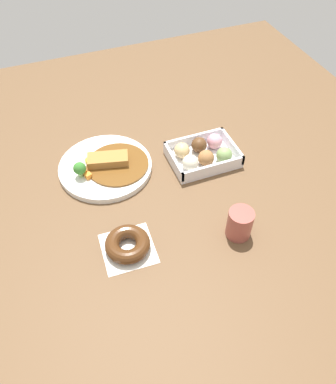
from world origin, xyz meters
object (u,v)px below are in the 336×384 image
Objects in this scene: chocolate_ring_donut at (128,244)px; donut_box at (203,154)px; curry_plate at (106,166)px; coffee_mug at (240,224)px.

donut_box is at bearing 36.62° from chocolate_ring_donut.
coffee_mug reaches higher than curry_plate.
chocolate_ring_donut is (-0.30, -0.23, -0.01)m from donut_box.
donut_box is at bearing 84.29° from coffee_mug.
chocolate_ring_donut is at bearing 168.62° from coffee_mug.
coffee_mug is (0.27, -0.06, 0.02)m from chocolate_ring_donut.
donut_box is 1.49× the size of chocolate_ring_donut.
curry_plate is at bearing 126.20° from coffee_mug.
chocolate_ring_donut is at bearing -143.38° from donut_box.
donut_box reaches higher than chocolate_ring_donut.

